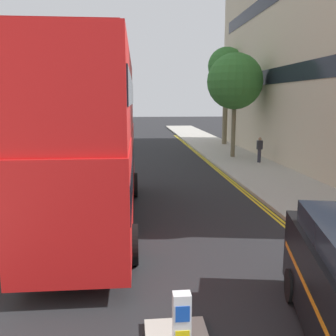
{
  "coord_description": "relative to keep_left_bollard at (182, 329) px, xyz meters",
  "views": [
    {
      "loc": [
        -0.71,
        -1.52,
        4.12
      ],
      "look_at": [
        0.5,
        11.0,
        1.8
      ],
      "focal_mm": 39.57,
      "sensor_mm": 36.0,
      "label": 1
    }
  ],
  "objects": [
    {
      "name": "pedestrian_far",
      "position": [
        7.43,
        17.75,
        0.38
      ],
      "size": [
        0.34,
        0.22,
        1.62
      ],
      "color": "#2D2D38",
      "rests_on": "sidewalk_right"
    },
    {
      "name": "sidewalk_right",
      "position": [
        6.5,
        12.35,
        -0.54
      ],
      "size": [
        4.0,
        80.0,
        0.14
      ],
      "primitive_type": "cube",
      "color": "#ADA89E",
      "rests_on": "ground"
    },
    {
      "name": "keep_left_bollard",
      "position": [
        0.0,
        0.0,
        0.0
      ],
      "size": [
        0.36,
        0.28,
        1.11
      ],
      "color": "silver",
      "rests_on": "traffic_island"
    },
    {
      "name": "street_tree_near",
      "position": [
        7.68,
        27.92,
        6.34
      ],
      "size": [
        3.25,
        3.25,
        8.56
      ],
      "color": "#6B6047",
      "rests_on": "sidewalk_right"
    },
    {
      "name": "street_tree_far",
      "position": [
        6.37,
        20.31,
        4.74
      ],
      "size": [
        3.83,
        3.83,
        7.15
      ],
      "color": "#6B6047",
      "rests_on": "sidewalk_right"
    },
    {
      "name": "sidewalk_left",
      "position": [
        -6.5,
        12.35,
        -0.54
      ],
      "size": [
        4.0,
        80.0,
        0.14
      ],
      "primitive_type": "cube",
      "color": "#ADA89E",
      "rests_on": "ground"
    },
    {
      "name": "kerb_line_outer",
      "position": [
        4.4,
        10.35,
        -0.6
      ],
      "size": [
        0.1,
        56.0,
        0.01
      ],
      "primitive_type": "cube",
      "color": "yellow",
      "rests_on": "ground"
    },
    {
      "name": "double_decker_bus_away",
      "position": [
        -1.96,
        7.09,
        2.42
      ],
      "size": [
        2.9,
        10.84,
        5.64
      ],
      "color": "red",
      "rests_on": "ground"
    },
    {
      "name": "kerb_line_inner",
      "position": [
        4.24,
        10.35,
        -0.6
      ],
      "size": [
        0.1,
        56.0,
        0.01
      ],
      "primitive_type": "cube",
      "color": "yellow",
      "rests_on": "ground"
    }
  ]
}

